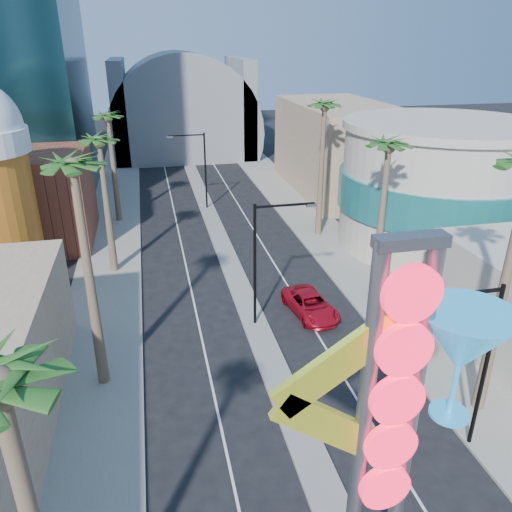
{
  "coord_description": "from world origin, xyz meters",
  "views": [
    {
      "loc": [
        -5.8,
        -6.66,
        16.7
      ],
      "look_at": [
        0.19,
        20.54,
        4.5
      ],
      "focal_mm": 35.0,
      "sensor_mm": 36.0,
      "label": 1
    }
  ],
  "objects": [
    {
      "name": "median",
      "position": [
        0.0,
        38.0,
        0.07
      ],
      "size": [
        1.6,
        84.0,
        0.15
      ],
      "primitive_type": "cube",
      "color": "gray",
      "rests_on": "ground"
    },
    {
      "name": "pedestrian_b",
      "position": [
        10.92,
        20.41,
        1.06
      ],
      "size": [
        0.97,
        0.8,
        1.82
      ],
      "primitive_type": "imported",
      "rotation": [
        0.0,
        0.0,
        3.01
      ],
      "color": "gray",
      "rests_on": "sidewalk_east"
    },
    {
      "name": "palm_2",
      "position": [
        -9.0,
        30.0,
        9.48
      ],
      "size": [
        2.4,
        2.4,
        11.2
      ],
      "color": "brown",
      "rests_on": "ground"
    },
    {
      "name": "filler_east",
      "position": [
        16.0,
        48.0,
        5.0
      ],
      "size": [
        10.0,
        20.0,
        10.0
      ],
      "primitive_type": "cube",
      "color": "tan",
      "rests_on": "ground"
    },
    {
      "name": "streetlight_2",
      "position": [
        6.72,
        8.0,
        4.83
      ],
      "size": [
        3.45,
        0.25,
        8.0
      ],
      "color": "black",
      "rests_on": "ground"
    },
    {
      "name": "streetlight_0",
      "position": [
        0.55,
        20.0,
        4.88
      ],
      "size": [
        3.79,
        0.25,
        8.0
      ],
      "color": "black",
      "rests_on": "ground"
    },
    {
      "name": "streetlight_1",
      "position": [
        -0.55,
        44.0,
        4.88
      ],
      "size": [
        3.79,
        0.25,
        8.0
      ],
      "color": "black",
      "rests_on": "ground"
    },
    {
      "name": "sidewalk_west",
      "position": [
        -9.5,
        35.0,
        0.07
      ],
      "size": [
        5.0,
        100.0,
        0.15
      ],
      "primitive_type": "cube",
      "color": "gray",
      "rests_on": "ground"
    },
    {
      "name": "sidewalk_east",
      "position": [
        9.5,
        35.0,
        0.07
      ],
      "size": [
        5.0,
        100.0,
        0.15
      ],
      "primitive_type": "cube",
      "color": "gray",
      "rests_on": "ground"
    },
    {
      "name": "red_pickup",
      "position": [
        3.82,
        20.49,
        0.7
      ],
      "size": [
        3.01,
        5.34,
        1.41
      ],
      "primitive_type": "imported",
      "rotation": [
        0.0,
        0.0,
        0.14
      ],
      "color": "#B20D20",
      "rests_on": "ground"
    },
    {
      "name": "neon_sign",
      "position": [
        0.82,
        2.96,
        7.31
      ],
      "size": [
        6.53,
        2.6,
        12.55
      ],
      "color": "gray",
      "rests_on": "ground"
    },
    {
      "name": "palm_3",
      "position": [
        -9.0,
        42.0,
        9.48
      ],
      "size": [
        2.4,
        2.4,
        11.2
      ],
      "color": "brown",
      "rests_on": "ground"
    },
    {
      "name": "palm_7",
      "position": [
        9.0,
        34.0,
        10.82
      ],
      "size": [
        2.4,
        2.4,
        12.7
      ],
      "color": "brown",
      "rests_on": "ground"
    },
    {
      "name": "palm_1",
      "position": [
        -9.0,
        16.0,
        10.82
      ],
      "size": [
        2.4,
        2.4,
        12.7
      ],
      "color": "brown",
      "rests_on": "ground"
    },
    {
      "name": "canopy",
      "position": [
        0.0,
        72.0,
        4.31
      ],
      "size": [
        22.0,
        16.0,
        22.0
      ],
      "color": "slate",
      "rests_on": "ground"
    },
    {
      "name": "palm_0",
      "position": [
        -9.0,
        2.0,
        9.93
      ],
      "size": [
        2.4,
        2.4,
        11.7
      ],
      "color": "brown",
      "rests_on": "ground"
    },
    {
      "name": "palm_6",
      "position": [
        9.0,
        22.0,
        9.93
      ],
      "size": [
        2.4,
        2.4,
        11.7
      ],
      "color": "brown",
      "rests_on": "ground"
    },
    {
      "name": "brick_filler_west",
      "position": [
        -16.0,
        38.0,
        4.0
      ],
      "size": [
        10.0,
        10.0,
        8.0
      ],
      "primitive_type": "cube",
      "color": "brown",
      "rests_on": "ground"
    },
    {
      "name": "turquoise_building",
      "position": [
        18.0,
        30.0,
        5.25
      ],
      "size": [
        16.6,
        16.6,
        10.6
      ],
      "color": "#C0B3A2",
      "rests_on": "ground"
    }
  ]
}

